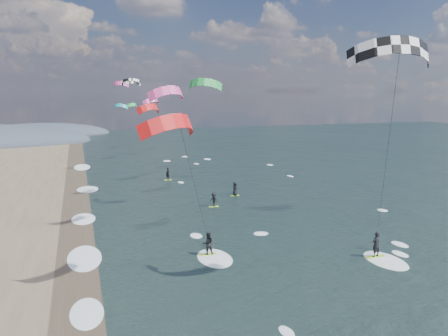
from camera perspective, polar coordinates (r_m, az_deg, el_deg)
name	(u,v)px	position (r m, az deg, el deg)	size (l,w,h in m)	color
ground	(313,332)	(25.44, 11.52, -20.27)	(260.00, 260.00, 0.00)	black
wet_sand_strip	(77,286)	(31.56, -18.68, -14.36)	(3.00, 240.00, 0.00)	#382D23
kitesurfer_near_a	(396,92)	(28.33, 21.60, 9.26)	(8.19, 8.98, 16.24)	#A0E428
kitesurfer_near_b	(191,168)	(28.38, -4.37, -0.06)	(7.21, 9.02, 12.19)	#A0E428
far_kitesurfers	(209,189)	(54.00, -2.01, -2.72)	(7.03, 17.35, 1.83)	#A0E428
bg_kite_field	(147,99)	(72.51, -10.00, 8.86)	(9.60, 74.78, 6.26)	teal
shoreline_surf	(93,258)	(35.96, -16.75, -11.20)	(2.40, 79.40, 0.11)	white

